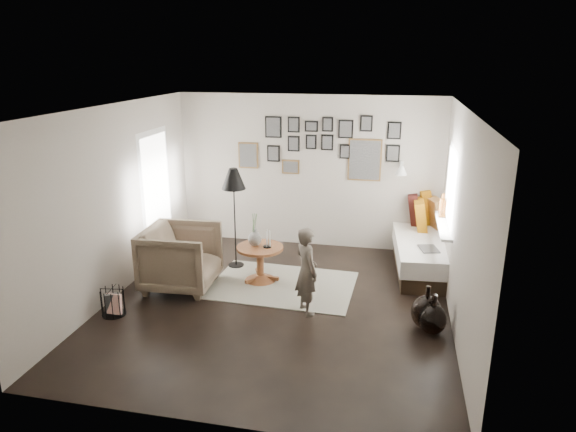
% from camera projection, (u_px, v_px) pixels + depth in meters
% --- Properties ---
extents(ground, '(4.80, 4.80, 0.00)m').
position_uv_depth(ground, '(277.00, 305.00, 6.90)').
color(ground, black).
rests_on(ground, ground).
extents(wall_back, '(4.50, 0.00, 4.50)m').
position_uv_depth(wall_back, '(308.00, 172.00, 8.75)').
color(wall_back, '#ABA296').
rests_on(wall_back, ground).
extents(wall_front, '(4.50, 0.00, 4.50)m').
position_uv_depth(wall_front, '(210.00, 295.00, 4.27)').
color(wall_front, '#ABA296').
rests_on(wall_front, ground).
extents(wall_left, '(0.00, 4.80, 4.80)m').
position_uv_depth(wall_left, '(115.00, 202.00, 6.95)').
color(wall_left, '#ABA296').
rests_on(wall_left, ground).
extents(wall_right, '(0.00, 4.80, 4.80)m').
position_uv_depth(wall_right, '(461.00, 224.00, 6.07)').
color(wall_right, '#ABA296').
rests_on(wall_right, ground).
extents(ceiling, '(4.80, 4.80, 0.00)m').
position_uv_depth(ceiling, '(275.00, 108.00, 6.12)').
color(ceiling, white).
rests_on(ceiling, wall_back).
extents(door_left, '(0.00, 2.14, 2.14)m').
position_uv_depth(door_left, '(157.00, 197.00, 8.14)').
color(door_left, white).
rests_on(door_left, wall_left).
extents(window_right, '(0.15, 1.32, 1.30)m').
position_uv_depth(window_right, '(443.00, 219.00, 7.44)').
color(window_right, white).
rests_on(window_right, wall_right).
extents(gallery_wall, '(2.74, 0.03, 1.08)m').
position_uv_depth(gallery_wall, '(325.00, 147.00, 8.54)').
color(gallery_wall, brown).
rests_on(gallery_wall, wall_back).
extents(wall_sconce, '(0.18, 0.36, 0.16)m').
position_uv_depth(wall_sconce, '(401.00, 170.00, 8.15)').
color(wall_sconce, white).
rests_on(wall_sconce, wall_back).
extents(rug, '(2.09, 1.51, 0.01)m').
position_uv_depth(rug, '(283.00, 285.00, 7.47)').
color(rug, silver).
rests_on(rug, ground).
extents(pedestal_table, '(0.68, 0.68, 0.54)m').
position_uv_depth(pedestal_table, '(260.00, 265.00, 7.57)').
color(pedestal_table, brown).
rests_on(pedestal_table, ground).
extents(vase, '(0.20, 0.20, 0.49)m').
position_uv_depth(vase, '(255.00, 236.00, 7.47)').
color(vase, black).
rests_on(vase, pedestal_table).
extents(candles, '(0.12, 0.12, 0.25)m').
position_uv_depth(candles, '(267.00, 239.00, 7.42)').
color(candles, black).
rests_on(candles, pedestal_table).
extents(daybed, '(1.11, 2.33, 1.09)m').
position_uv_depth(daybed, '(426.00, 245.00, 8.13)').
color(daybed, black).
rests_on(daybed, ground).
extents(magazine_on_daybed, '(0.32, 0.38, 0.02)m').
position_uv_depth(magazine_on_daybed, '(429.00, 249.00, 7.47)').
color(magazine_on_daybed, black).
rests_on(magazine_on_daybed, daybed).
extents(armchair, '(1.04, 1.01, 0.91)m').
position_uv_depth(armchair, '(181.00, 258.00, 7.30)').
color(armchair, brown).
rests_on(armchair, ground).
extents(armchair_cushion, '(0.42, 0.43, 0.19)m').
position_uv_depth(armchair_cushion, '(184.00, 255.00, 7.33)').
color(armchair_cushion, white).
rests_on(armchair_cushion, armchair).
extents(floor_lamp, '(0.37, 0.37, 1.59)m').
position_uv_depth(floor_lamp, '(234.00, 182.00, 7.75)').
color(floor_lamp, black).
rests_on(floor_lamp, ground).
extents(magazine_basket, '(0.33, 0.33, 0.36)m').
position_uv_depth(magazine_basket, '(113.00, 302.00, 6.59)').
color(magazine_basket, black).
rests_on(magazine_basket, ground).
extents(demijohn_large, '(0.37, 0.37, 0.56)m').
position_uv_depth(demijohn_large, '(426.00, 312.00, 6.25)').
color(demijohn_large, black).
rests_on(demijohn_large, ground).
extents(demijohn_small, '(0.33, 0.33, 0.51)m').
position_uv_depth(demijohn_small, '(433.00, 319.00, 6.13)').
color(demijohn_small, black).
rests_on(demijohn_small, ground).
extents(child, '(0.47, 0.51, 1.16)m').
position_uv_depth(child, '(307.00, 271.00, 6.53)').
color(child, '#5D5349').
rests_on(child, ground).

